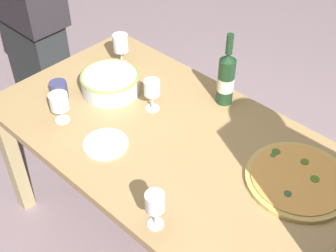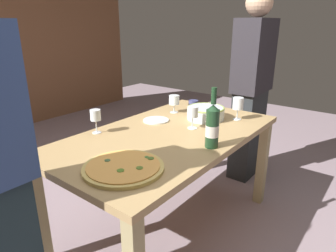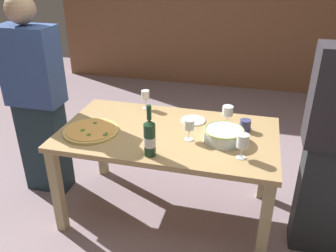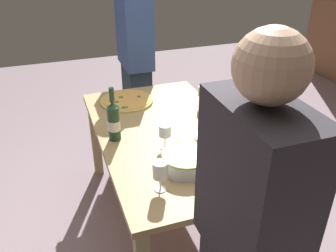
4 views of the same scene
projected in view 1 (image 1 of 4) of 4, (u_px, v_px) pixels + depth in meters
name	position (u px, v px, depth m)	size (l,w,h in m)	color
ground_plane	(168.00, 236.00, 2.43)	(8.00, 8.00, 0.00)	gray
dining_table	(168.00, 150.00, 2.00)	(1.60, 0.90, 0.75)	tan
pizza	(298.00, 179.00, 1.73)	(0.41, 0.41, 0.03)	#D7BA65
serving_bowl	(110.00, 82.00, 2.14)	(0.28, 0.28, 0.09)	silver
wine_bottle	(226.00, 78.00, 2.02)	(0.08, 0.08, 0.35)	#1E3E23
wine_glass_near_pizza	(121.00, 44.00, 2.27)	(0.08, 0.08, 0.17)	white
wine_glass_by_bottle	(152.00, 89.00, 1.99)	(0.07, 0.07, 0.16)	white
wine_glass_far_left	(59.00, 102.00, 1.94)	(0.08, 0.08, 0.14)	white
wine_glass_far_right	(155.00, 204.00, 1.51)	(0.07, 0.07, 0.16)	white
cup_amber	(59.00, 90.00, 2.10)	(0.08, 0.08, 0.09)	#3F4272
side_plate	(106.00, 144.00, 1.89)	(0.19, 0.19, 0.01)	white
person_host	(29.00, 15.00, 2.49)	(0.44, 0.24, 1.71)	#2A2E30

